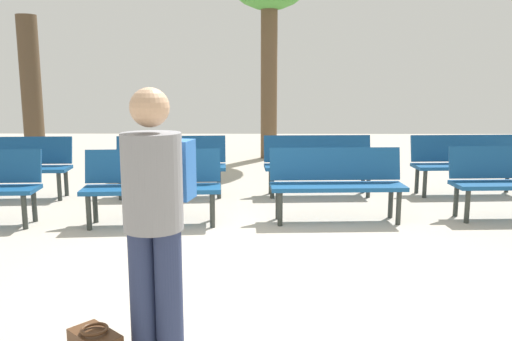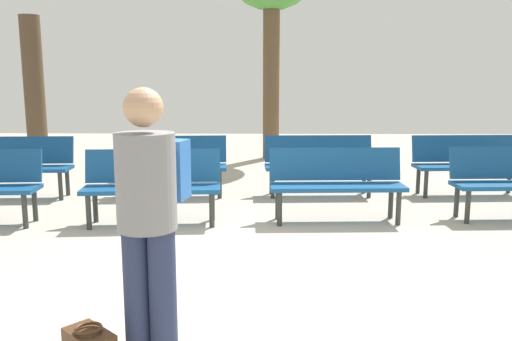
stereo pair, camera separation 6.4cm
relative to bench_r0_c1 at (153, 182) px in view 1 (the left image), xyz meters
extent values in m
plane|color=#B2A899|center=(1.21, -1.47, -0.50)|extent=(24.00, 24.00, 0.00)
cylinder|color=#2D332D|center=(-1.43, -0.26, -0.30)|extent=(0.06, 0.06, 0.40)
cylinder|color=#2D332D|center=(-1.45, 0.06, -0.30)|extent=(0.06, 0.06, 0.40)
cube|color=navy|center=(0.01, -0.08, -0.07)|extent=(1.63, 0.57, 0.05)
cube|color=navy|center=(-0.01, 0.12, 0.17)|extent=(1.60, 0.26, 0.40)
cylinder|color=#2D332D|center=(-0.68, -0.30, -0.30)|extent=(0.06, 0.06, 0.40)
cylinder|color=#2D332D|center=(0.72, -0.18, -0.30)|extent=(0.06, 0.06, 0.40)
cylinder|color=#2D332D|center=(-0.70, 0.02, -0.30)|extent=(0.06, 0.06, 0.40)
cylinder|color=#2D332D|center=(0.69, 0.14, -0.30)|extent=(0.06, 0.06, 0.40)
cube|color=navy|center=(2.19, 0.09, -0.07)|extent=(1.62, 0.52, 0.05)
cube|color=navy|center=(2.19, 0.29, 0.17)|extent=(1.60, 0.20, 0.40)
cylinder|color=#2D332D|center=(1.50, -0.10, -0.30)|extent=(0.06, 0.06, 0.40)
cylinder|color=#2D332D|center=(2.90, -0.03, -0.30)|extent=(0.06, 0.06, 0.40)
cylinder|color=#2D332D|center=(1.49, 0.22, -0.30)|extent=(0.06, 0.06, 0.40)
cylinder|color=#2D332D|center=(2.89, 0.29, -0.30)|extent=(0.06, 0.06, 0.40)
cube|color=navy|center=(4.42, 0.44, 0.17)|extent=(1.60, 0.20, 0.40)
cylinder|color=#2D332D|center=(3.74, 0.05, -0.30)|extent=(0.06, 0.06, 0.40)
cylinder|color=#2D332D|center=(3.72, 0.37, -0.30)|extent=(0.06, 0.06, 0.40)
cube|color=navy|center=(-2.28, 1.28, -0.07)|extent=(1.63, 0.55, 0.05)
cube|color=navy|center=(-2.30, 1.48, 0.17)|extent=(1.60, 0.23, 0.40)
cylinder|color=#2D332D|center=(-1.58, 1.17, -0.30)|extent=(0.06, 0.06, 0.40)
cylinder|color=#2D332D|center=(-1.60, 1.49, -0.30)|extent=(0.06, 0.06, 0.40)
cube|color=navy|center=(-0.04, 1.43, -0.07)|extent=(1.63, 0.56, 0.05)
cube|color=navy|center=(-0.05, 1.63, 0.17)|extent=(1.60, 0.24, 0.40)
cylinder|color=#2D332D|center=(-0.72, 1.22, -0.30)|extent=(0.06, 0.06, 0.40)
cylinder|color=#2D332D|center=(0.67, 1.32, -0.30)|extent=(0.06, 0.06, 0.40)
cylinder|color=#2D332D|center=(-0.75, 1.54, -0.30)|extent=(0.06, 0.06, 0.40)
cylinder|color=#2D332D|center=(0.65, 1.64, -0.30)|extent=(0.06, 0.06, 0.40)
cube|color=navy|center=(2.13, 1.54, -0.07)|extent=(1.62, 0.52, 0.05)
cube|color=navy|center=(2.12, 1.74, 0.17)|extent=(1.60, 0.21, 0.40)
cylinder|color=#2D332D|center=(1.44, 1.34, -0.30)|extent=(0.06, 0.06, 0.40)
cylinder|color=#2D332D|center=(2.84, 1.41, -0.30)|extent=(0.06, 0.06, 0.40)
cylinder|color=#2D332D|center=(1.42, 1.66, -0.30)|extent=(0.06, 0.06, 0.40)
cylinder|color=#2D332D|center=(2.82, 1.73, -0.30)|extent=(0.06, 0.06, 0.40)
cube|color=navy|center=(4.34, 1.61, -0.07)|extent=(1.62, 0.54, 0.05)
cube|color=navy|center=(4.33, 1.81, 0.17)|extent=(1.60, 0.22, 0.40)
cylinder|color=#2D332D|center=(3.65, 1.41, -0.30)|extent=(0.06, 0.06, 0.40)
cylinder|color=#2D332D|center=(3.63, 1.73, -0.30)|extent=(0.06, 0.06, 0.40)
cylinder|color=#2D332D|center=(5.03, 1.81, -0.30)|extent=(0.06, 0.06, 0.40)
cylinder|color=brown|center=(1.44, 5.32, 1.28)|extent=(0.35, 0.35, 3.56)
cylinder|color=#4C3A28|center=(-3.39, 4.61, 0.98)|extent=(0.40, 0.40, 2.96)
cylinder|color=navy|center=(0.75, -3.18, -0.08)|extent=(0.16, 0.16, 0.85)
cylinder|color=navy|center=(0.59, -3.14, -0.08)|extent=(0.16, 0.16, 0.85)
cylinder|color=gray|center=(0.67, -3.16, 0.62)|extent=(0.40, 0.40, 0.55)
sphere|color=tan|center=(0.67, -3.16, 1.04)|extent=(0.22, 0.22, 0.22)
cube|color=blue|center=(0.73, -2.91, 0.65)|extent=(0.31, 0.23, 0.36)
torus|color=#4C2D19|center=(0.33, -3.25, -0.22)|extent=(0.16, 0.16, 0.02)
camera|label=1|loc=(1.29, -6.02, 1.18)|focal=36.61mm
camera|label=2|loc=(1.35, -6.02, 1.18)|focal=36.61mm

